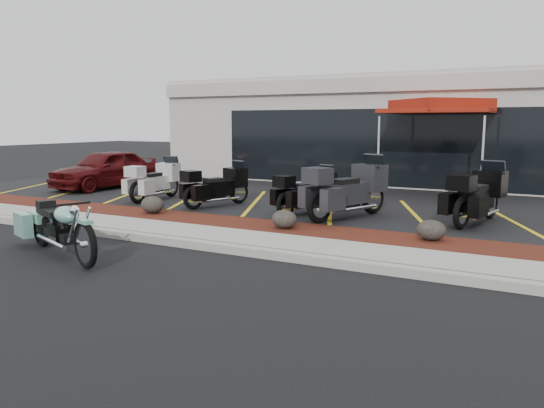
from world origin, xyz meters
The scene contains 18 objects.
ground centered at (0.00, 0.00, 0.00)m, with size 90.00×90.00×0.00m, color black.
curb centered at (0.00, 0.90, 0.07)m, with size 24.00×0.25×0.15m, color gray.
sidewalk centered at (0.00, 1.60, 0.07)m, with size 24.00×1.20×0.15m, color gray.
mulch_bed centered at (0.00, 2.80, 0.08)m, with size 24.00×1.20×0.16m, color #3B0F0D.
upper_lot centered at (0.00, 8.20, 0.07)m, with size 26.00×9.60×0.15m, color black.
dealership_building centered at (0.00, 14.47, 2.01)m, with size 18.00×8.16×4.00m.
boulder_left centered at (-3.50, 2.84, 0.37)m, with size 0.59×0.49×0.42m, color black.
boulder_mid centered at (0.16, 2.66, 0.35)m, with size 0.54×0.45×0.38m, color black.
boulder_right centered at (3.11, 2.91, 0.35)m, with size 0.54×0.45×0.38m, color black.
hero_cruiser centered at (-1.52, -1.12, 0.53)m, with size 2.99×0.76×1.05m, color #75B79F, non-canonical shape.
touring_white centered at (-4.96, 5.41, 0.76)m, with size 2.09×0.80×1.22m, color silver, non-canonical shape.
touring_black_front centered at (-2.46, 5.18, 0.74)m, with size 2.03×0.78×1.18m, color black, non-canonical shape.
touring_black_mid centered at (0.03, 5.34, 0.72)m, with size 1.98×0.75×1.15m, color black, non-canonical shape.
touring_grey centered at (1.26, 5.26, 0.88)m, with size 2.50×0.96×1.46m, color #29292D, non-canonical shape.
touring_black_rear centered at (3.84, 5.92, 0.82)m, with size 2.31×0.88×1.35m, color black, non-canonical shape.
parked_car centered at (-8.28, 6.09, 0.80)m, with size 1.54×3.82×1.30m, color #460A0B.
traffic_cone centered at (-0.75, 8.09, 0.41)m, with size 0.36×0.36×0.52m, color #E25007.
popup_canopy centered at (1.90, 9.78, 2.77)m, with size 3.40×3.40×2.89m.
Camera 1 is at (4.98, -7.06, 2.34)m, focal length 35.00 mm.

